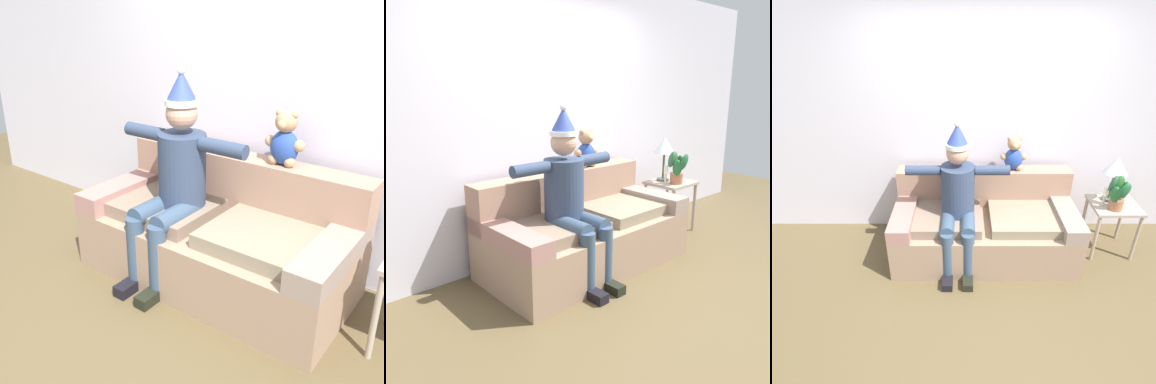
# 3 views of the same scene
# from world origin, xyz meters

# --- Properties ---
(ground_plane) EXTENTS (10.00, 10.00, 0.00)m
(ground_plane) POSITION_xyz_m (0.00, 0.00, 0.00)
(ground_plane) COLOR brown
(back_wall) EXTENTS (7.00, 0.10, 2.70)m
(back_wall) POSITION_xyz_m (0.00, 1.55, 1.35)
(back_wall) COLOR silver
(back_wall) RESTS_ON ground_plane
(couch) EXTENTS (1.91, 0.93, 0.86)m
(couch) POSITION_xyz_m (0.00, 1.01, 0.33)
(couch) COLOR #9B7B63
(couch) RESTS_ON ground_plane
(person_seated) EXTENTS (1.02, 0.77, 1.52)m
(person_seated) POSITION_xyz_m (-0.28, 0.84, 0.77)
(person_seated) COLOR #303E58
(person_seated) RESTS_ON ground_plane
(teddy_bear) EXTENTS (0.29, 0.17, 0.38)m
(teddy_bear) POSITION_xyz_m (0.31, 1.30, 1.03)
(teddy_bear) COLOR #27459B
(teddy_bear) RESTS_ON couch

